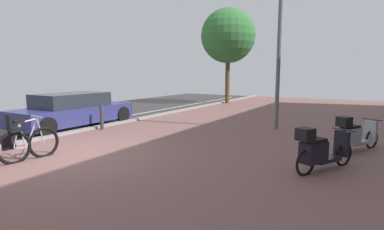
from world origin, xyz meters
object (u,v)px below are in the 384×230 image
at_px(scooter_near, 354,135).
at_px(street_tree, 228,36).
at_px(bicycle_foreground, 26,143).
at_px(scooter_mid, 319,151).
at_px(bollard_far, 102,117).
at_px(parked_car_near, 73,110).
at_px(lamp_post, 280,27).

bearing_deg(scooter_near, street_tree, 128.83).
xyz_separation_m(bicycle_foreground, street_tree, (-1.32, 14.21, 3.87)).
distance_m(scooter_mid, bollard_far, 7.34).
distance_m(scooter_near, bollard_far, 7.85).
relative_size(parked_car_near, lamp_post, 0.68).
bearing_deg(bollard_far, street_tree, 89.75).
relative_size(scooter_mid, lamp_post, 0.25).
bearing_deg(scooter_near, parked_car_near, -172.67).
bearing_deg(scooter_near, scooter_mid, -103.85).
height_order(scooter_near, street_tree, street_tree).
bearing_deg(lamp_post, scooter_mid, -64.77).
bearing_deg(street_tree, parked_car_near, -97.32).
bearing_deg(bollard_far, lamp_post, 31.91).
relative_size(scooter_near, scooter_mid, 0.97).
xyz_separation_m(scooter_near, scooter_mid, (-0.52, -2.10, 0.00)).
distance_m(scooter_near, street_tree, 12.92).
xyz_separation_m(scooter_mid, parked_car_near, (-8.60, 0.93, 0.16)).
bearing_deg(bollard_far, scooter_mid, -8.16).
bearing_deg(bollard_far, scooter_near, 7.75).
height_order(parked_car_near, street_tree, street_tree).
height_order(parked_car_near, lamp_post, lamp_post).
bearing_deg(lamp_post, parked_car_near, -152.83).
bearing_deg(scooter_mid, lamp_post, 115.23).
bearing_deg(scooter_mid, street_tree, 121.64).
relative_size(bicycle_foreground, parked_car_near, 0.32).
xyz_separation_m(bicycle_foreground, scooter_near, (6.41, 4.60, 0.03)).
distance_m(scooter_near, lamp_post, 4.57).
height_order(scooter_mid, parked_car_near, parked_car_near).
relative_size(scooter_near, bollard_far, 1.75).
relative_size(bicycle_foreground, lamp_post, 0.22).
distance_m(lamp_post, street_tree, 9.07).
distance_m(scooter_mid, street_tree, 14.28).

